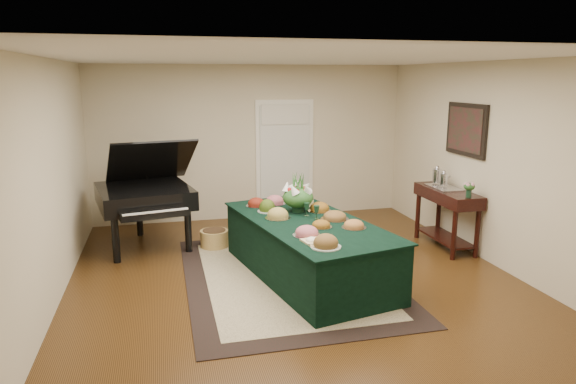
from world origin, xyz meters
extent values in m
plane|color=black|center=(0.00, 0.00, 0.00)|extent=(6.00, 6.00, 0.00)
cube|color=black|center=(-0.09, 0.05, 0.01)|extent=(2.50, 3.51, 0.01)
cube|color=beige|center=(-0.09, 0.05, 0.01)|extent=(2.00, 3.01, 0.01)
cube|color=white|center=(0.60, 2.98, 1.05)|extent=(1.05, 0.04, 2.10)
cube|color=silver|center=(0.60, 2.96, 1.00)|extent=(0.90, 0.06, 2.00)
cube|color=black|center=(0.18, 0.01, 0.36)|extent=(1.72, 2.81, 0.72)
cube|color=black|center=(0.18, 0.01, 0.73)|extent=(1.79, 2.89, 0.02)
cylinder|color=#B8C1B7|center=(-0.22, 0.55, 0.75)|extent=(0.26, 0.26, 0.01)
ellipsoid|color=#435C17|center=(-0.22, 0.55, 0.81)|extent=(0.21, 0.21, 0.12)
cylinder|color=silver|center=(-0.04, 0.94, 0.75)|extent=(0.31, 0.31, 0.01)
ellipsoid|color=#BE5F67|center=(-0.04, 0.94, 0.79)|extent=(0.25, 0.25, 0.09)
cylinder|color=silver|center=(0.27, 1.10, 0.75)|extent=(0.30, 0.30, 0.01)
ellipsoid|color=#AF9346|center=(0.27, 1.10, 0.79)|extent=(0.24, 0.24, 0.08)
cylinder|color=silver|center=(0.62, -0.44, 0.75)|extent=(0.29, 0.29, 0.01)
ellipsoid|color=#AC6C32|center=(0.62, -0.44, 0.79)|extent=(0.24, 0.24, 0.07)
cylinder|color=silver|center=(0.25, -0.32, 0.75)|extent=(0.26, 0.26, 0.01)
ellipsoid|color=brown|center=(0.25, -0.32, 0.78)|extent=(0.21, 0.21, 0.06)
cylinder|color=silver|center=(-0.31, 0.87, 0.75)|extent=(0.29, 0.29, 0.01)
ellipsoid|color=maroon|center=(-0.31, 0.87, 0.79)|extent=(0.23, 0.23, 0.08)
cylinder|color=silver|center=(-0.16, 0.19, 0.75)|extent=(0.33, 0.33, 0.01)
ellipsoid|color=#AF9346|center=(-0.16, 0.19, 0.80)|extent=(0.27, 0.27, 0.10)
cylinder|color=silver|center=(0.35, 0.76, 0.75)|extent=(0.32, 0.32, 0.01)
ellipsoid|color=#F7ED9A|center=(0.35, 0.76, 0.81)|extent=(0.26, 0.26, 0.11)
cylinder|color=silver|center=(-0.01, -0.60, 0.75)|extent=(0.32, 0.32, 0.01)
ellipsoid|color=#BE5F67|center=(-0.01, -0.60, 0.79)|extent=(0.26, 0.26, 0.08)
cylinder|color=#B8C1B7|center=(0.08, -1.03, 0.75)|extent=(0.32, 0.32, 0.01)
ellipsoid|color=brown|center=(0.08, -1.03, 0.80)|extent=(0.27, 0.27, 0.10)
cylinder|color=silver|center=(0.46, 0.40, 0.75)|extent=(0.32, 0.32, 0.01)
ellipsoid|color=brown|center=(0.46, 0.40, 0.79)|extent=(0.26, 0.26, 0.09)
cylinder|color=silver|center=(0.52, -0.04, 0.75)|extent=(0.35, 0.35, 0.01)
ellipsoid|color=brown|center=(0.52, -0.04, 0.79)|extent=(0.29, 0.29, 0.08)
cube|color=tan|center=(0.06, -0.86, 0.75)|extent=(0.37, 0.37, 0.02)
ellipsoid|color=beige|center=(-0.01, -0.83, 0.80)|extent=(0.14, 0.14, 0.08)
ellipsoid|color=beige|center=(0.12, -0.78, 0.79)|extent=(0.12, 0.12, 0.07)
cube|color=orange|center=(0.12, -0.93, 0.78)|extent=(0.11, 0.11, 0.05)
cylinder|color=black|center=(0.17, 0.45, 0.82)|extent=(0.16, 0.16, 0.16)
ellipsoid|color=#285722|center=(0.17, 0.45, 0.93)|extent=(0.41, 0.41, 0.27)
cylinder|color=black|center=(-2.21, 1.12, 0.32)|extent=(0.10, 0.10, 0.64)
cylinder|color=black|center=(-1.23, 1.32, 0.32)|extent=(0.10, 0.10, 0.64)
cylinder|color=black|center=(-1.95, 2.33, 0.32)|extent=(0.10, 0.10, 0.64)
cube|color=black|center=(-1.83, 1.75, 0.77)|extent=(1.52, 1.59, 0.27)
cube|color=black|center=(-1.68, 0.99, 0.69)|extent=(0.94, 0.39, 0.10)
cube|color=black|center=(-1.71, 1.93, 1.26)|extent=(1.39, 1.21, 0.71)
cylinder|color=#AC8645|center=(-0.85, 1.45, 0.13)|extent=(0.42, 0.42, 0.26)
cylinder|color=black|center=(2.31, 0.11, 0.35)|extent=(0.07, 0.07, 0.70)
cylinder|color=black|center=(2.68, 0.11, 0.35)|extent=(0.07, 0.07, 0.70)
cylinder|color=black|center=(2.31, 1.15, 0.35)|extent=(0.07, 0.07, 0.70)
cylinder|color=black|center=(2.68, 1.15, 0.35)|extent=(0.07, 0.07, 0.70)
cube|color=black|center=(2.50, 0.63, 0.79)|extent=(0.45, 1.23, 0.18)
cube|color=black|center=(2.50, 0.63, 0.15)|extent=(0.38, 1.09, 0.03)
cube|color=silver|center=(2.50, 0.75, 0.89)|extent=(0.34, 0.58, 0.02)
cylinder|color=black|center=(2.50, 0.11, 0.94)|extent=(0.08, 0.08, 0.11)
ellipsoid|color=pink|center=(2.50, 0.11, 1.04)|extent=(0.17, 0.17, 0.11)
cube|color=black|center=(2.72, 0.63, 1.75)|extent=(0.04, 0.95, 0.75)
cube|color=#511520|center=(2.69, 0.63, 1.75)|extent=(0.01, 0.82, 0.62)
camera|label=1|loc=(-1.54, -5.91, 2.48)|focal=32.00mm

